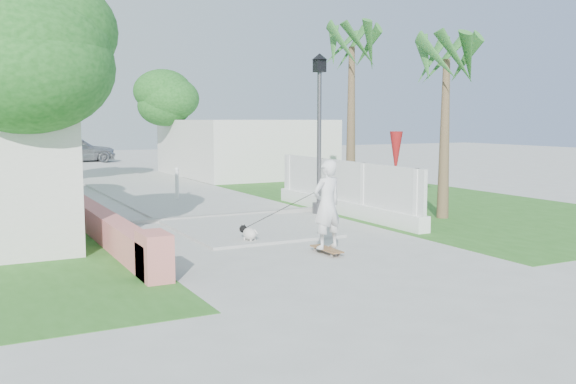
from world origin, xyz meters
TOP-DOWN VIEW (x-y plane):
  - ground at (0.00, 0.00)m, footprint 90.00×90.00m
  - path_strip at (0.00, 20.00)m, footprint 3.20×36.00m
  - curb at (0.00, 6.00)m, footprint 6.50×0.25m
  - grass_right at (7.00, 8.00)m, footprint 8.00×20.00m
  - pink_wall at (-3.30, 3.55)m, footprint 0.45×8.20m
  - lattice_fence at (3.40, 5.00)m, footprint 0.35×7.00m
  - building_right at (6.00, 18.00)m, footprint 6.00×8.00m
  - street_lamp at (2.90, 5.50)m, footprint 0.44×0.44m
  - bollard at (0.20, 10.00)m, footprint 0.14×0.14m
  - patio_umbrella at (4.80, 4.50)m, footprint 0.36×0.36m
  - tree_left_near at (-4.48, 2.98)m, footprint 3.60×3.60m
  - tree_path_left at (-2.98, 15.98)m, footprint 3.40×3.40m
  - tree_path_right at (3.22, 19.98)m, footprint 3.00×3.00m
  - tree_path_far at (-2.78, 25.98)m, footprint 3.20×3.20m
  - palm_far at (4.60, 6.50)m, footprint 1.80×1.80m
  - palm_near at (5.40, 3.20)m, footprint 1.80×1.80m
  - skateboarder at (-0.12, 1.38)m, footprint 1.24×2.40m
  - dog at (-0.62, 2.45)m, footprint 0.38×0.54m
  - parked_car at (0.22, 30.30)m, footprint 4.89×2.17m

SIDE VIEW (x-z plane):
  - ground at x=0.00m, z-range 0.00..0.00m
  - grass_right at x=7.00m, z-range 0.00..0.01m
  - path_strip at x=0.00m, z-range 0.00..0.06m
  - curb at x=0.00m, z-range 0.00..0.10m
  - dog at x=-0.62m, z-range 0.02..0.40m
  - pink_wall at x=-3.30m, z-range -0.09..0.71m
  - lattice_fence at x=3.40m, z-range -0.21..1.29m
  - bollard at x=0.20m, z-range 0.04..1.13m
  - skateboarder at x=-0.12m, z-range -0.11..1.74m
  - parked_car at x=0.22m, z-range 0.00..1.64m
  - building_right at x=6.00m, z-range 0.00..2.60m
  - patio_umbrella at x=4.80m, z-range 0.54..2.84m
  - street_lamp at x=2.90m, z-range 0.21..4.65m
  - tree_path_right at x=3.22m, z-range 1.10..5.89m
  - tree_path_far at x=-2.78m, z-range 1.23..6.40m
  - tree_path_left at x=-2.98m, z-range 1.21..6.43m
  - tree_left_near at x=-4.48m, z-range 1.18..6.46m
  - palm_near at x=5.40m, z-range 1.60..6.30m
  - palm_far at x=4.60m, z-range 1.83..7.13m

